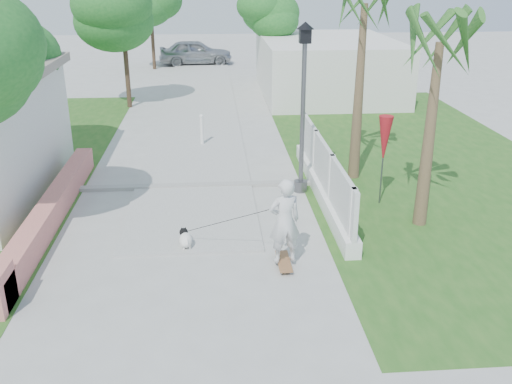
{
  "coord_description": "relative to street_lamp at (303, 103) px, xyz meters",
  "views": [
    {
      "loc": [
        0.57,
        -8.77,
        5.67
      ],
      "look_at": [
        1.47,
        2.75,
        1.1
      ],
      "focal_mm": 40.0,
      "sensor_mm": 36.0,
      "label": 1
    }
  ],
  "objects": [
    {
      "name": "dog",
      "position": [
        -2.98,
        -3.17,
        -2.19
      ],
      "size": [
        0.37,
        0.61,
        0.43
      ],
      "rotation": [
        0.0,
        0.0,
        0.21
      ],
      "color": "white",
      "rests_on": "ground"
    },
    {
      "name": "parked_car",
      "position": [
        -3.26,
        21.98,
        -1.66
      ],
      "size": [
        4.58,
        2.11,
        1.52
      ],
      "primitive_type": "imported",
      "rotation": [
        0.0,
        0.0,
        1.64
      ],
      "color": "#ABADB3",
      "rests_on": "ground"
    },
    {
      "name": "building_right",
      "position": [
        3.1,
        12.5,
        -1.13
      ],
      "size": [
        6.0,
        8.0,
        2.6
      ],
      "primitive_type": "cube",
      "color": "silver",
      "rests_on": "ground"
    },
    {
      "name": "patio_umbrella",
      "position": [
        1.9,
        -1.0,
        -0.74
      ],
      "size": [
        0.36,
        0.36,
        2.3
      ],
      "color": "#59595E",
      "rests_on": "ground"
    },
    {
      "name": "curb",
      "position": [
        -2.9,
        0.5,
        -2.38
      ],
      "size": [
        6.5,
        0.25,
        0.1
      ],
      "primitive_type": "cube",
      "color": "#999993",
      "rests_on": "ground"
    },
    {
      "name": "lattice_fence",
      "position": [
        0.5,
        -0.5,
        -1.88
      ],
      "size": [
        0.35,
        7.0,
        1.5
      ],
      "color": "white",
      "rests_on": "ground"
    },
    {
      "name": "skateboarder",
      "position": [
        -1.85,
        -3.64,
        -1.61
      ],
      "size": [
        2.37,
        1.58,
        1.88
      ],
      "rotation": [
        0.0,
        0.0,
        3.35
      ],
      "color": "#98633D",
      "rests_on": "ground"
    },
    {
      "name": "palm_far",
      "position": [
        1.7,
        1.0,
        2.06
      ],
      "size": [
        1.8,
        1.8,
        5.3
      ],
      "color": "brown",
      "rests_on": "ground"
    },
    {
      "name": "bollard",
      "position": [
        -2.7,
        4.5,
        -1.84
      ],
      "size": [
        0.14,
        0.14,
        1.09
      ],
      "color": "white",
      "rests_on": "ground"
    },
    {
      "name": "path_strip",
      "position": [
        -2.9,
        14.5,
        -2.4
      ],
      "size": [
        3.2,
        36.0,
        0.06
      ],
      "primitive_type": "cube",
      "color": "#B7B7B2",
      "rests_on": "ground"
    },
    {
      "name": "grass_right",
      "position": [
        4.1,
        2.5,
        -2.42
      ],
      "size": [
        8.0,
        20.0,
        0.01
      ],
      "primitive_type": "cube",
      "color": "#24581B",
      "rests_on": "ground"
    },
    {
      "name": "pink_wall",
      "position": [
        -6.2,
        -1.95,
        -2.11
      ],
      "size": [
        0.45,
        8.2,
        0.8
      ],
      "color": "#E18673",
      "rests_on": "ground"
    },
    {
      "name": "tree_path_far",
      "position": [
        -5.68,
        20.48,
        1.39
      ],
      "size": [
        3.2,
        3.2,
        5.17
      ],
      "color": "#4C3826",
      "rests_on": "ground"
    },
    {
      "name": "street_lamp",
      "position": [
        0.0,
        0.0,
        0.0
      ],
      "size": [
        0.44,
        0.44,
        4.44
      ],
      "color": "#59595E",
      "rests_on": "ground"
    },
    {
      "name": "ground",
      "position": [
        -2.9,
        -5.5,
        -2.43
      ],
      "size": [
        90.0,
        90.0,
        0.0
      ],
      "primitive_type": "plane",
      "color": "#B7B7B2",
      "rests_on": "ground"
    },
    {
      "name": "palm_near",
      "position": [
        2.5,
        -2.3,
        1.53
      ],
      "size": [
        1.8,
        1.8,
        4.7
      ],
      "color": "brown",
      "rests_on": "ground"
    },
    {
      "name": "tree_path_left",
      "position": [
        -5.88,
        10.48,
        1.39
      ],
      "size": [
        3.4,
        3.4,
        5.23
      ],
      "color": "#4C3826",
      "rests_on": "ground"
    },
    {
      "name": "tree_path_right",
      "position": [
        0.32,
        14.48,
        1.07
      ],
      "size": [
        3.0,
        3.0,
        4.79
      ],
      "color": "#4C3826",
      "rests_on": "ground"
    }
  ]
}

